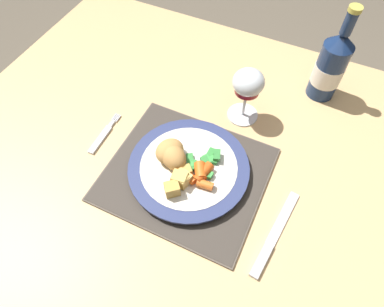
# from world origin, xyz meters

# --- Properties ---
(ground_plane) EXTENTS (6.00, 6.00, 0.00)m
(ground_plane) POSITION_xyz_m (0.00, 0.00, 0.00)
(ground_plane) COLOR brown
(dining_table) EXTENTS (1.22, 0.88, 0.74)m
(dining_table) POSITION_xyz_m (0.00, 0.00, 0.65)
(dining_table) COLOR tan
(dining_table) RESTS_ON ground
(placemat) EXTENTS (0.33, 0.29, 0.01)m
(placemat) POSITION_xyz_m (-0.03, -0.07, 0.74)
(placemat) COLOR brown
(placemat) RESTS_ON dining_table
(dinner_plate) EXTENTS (0.25, 0.25, 0.02)m
(dinner_plate) POSITION_xyz_m (-0.03, -0.06, 0.76)
(dinner_plate) COLOR silver
(dinner_plate) RESTS_ON placemat
(breaded_croquettes) EXTENTS (0.09, 0.08, 0.05)m
(breaded_croquettes) POSITION_xyz_m (-0.07, -0.06, 0.79)
(breaded_croquettes) COLOR tan
(breaded_croquettes) RESTS_ON dinner_plate
(green_beans_pile) EXTENTS (0.07, 0.08, 0.02)m
(green_beans_pile) POSITION_xyz_m (-0.00, -0.04, 0.77)
(green_beans_pile) COLOR #338438
(green_beans_pile) RESTS_ON dinner_plate
(glazed_carrots) EXTENTS (0.07, 0.06, 0.02)m
(glazed_carrots) POSITION_xyz_m (0.00, -0.08, 0.78)
(glazed_carrots) COLOR orange
(glazed_carrots) RESTS_ON dinner_plate
(fork) EXTENTS (0.02, 0.12, 0.01)m
(fork) POSITION_xyz_m (-0.25, -0.06, 0.74)
(fork) COLOR silver
(fork) RESTS_ON dining_table
(table_knife) EXTENTS (0.04, 0.20, 0.01)m
(table_knife) POSITION_xyz_m (0.18, -0.13, 0.74)
(table_knife) COLOR silver
(table_knife) RESTS_ON dining_table
(wine_glass) EXTENTS (0.07, 0.07, 0.14)m
(wine_glass) POSITION_xyz_m (0.02, 0.14, 0.84)
(wine_glass) COLOR silver
(wine_glass) RESTS_ON dining_table
(bottle) EXTENTS (0.07, 0.07, 0.24)m
(bottle) POSITION_xyz_m (0.17, 0.29, 0.83)
(bottle) COLOR navy
(bottle) RESTS_ON dining_table
(roast_potatoes) EXTENTS (0.04, 0.08, 0.03)m
(roast_potatoes) POSITION_xyz_m (-0.03, -0.11, 0.78)
(roast_potatoes) COLOR #E5BC66
(roast_potatoes) RESTS_ON dinner_plate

